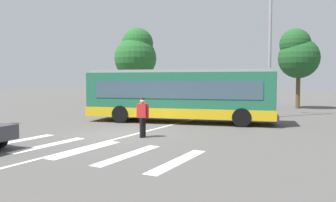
{
  "coord_description": "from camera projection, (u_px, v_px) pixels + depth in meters",
  "views": [
    {
      "loc": [
        8.72,
        -12.08,
        2.42
      ],
      "look_at": [
        0.11,
        4.17,
        1.3
      ],
      "focal_mm": 35.33,
      "sensor_mm": 36.0,
      "label": 1
    }
  ],
  "objects": [
    {
      "name": "parked_car_red",
      "position": [
        219.0,
        99.0,
        29.91
      ],
      "size": [
        2.03,
        4.58,
        1.35
      ],
      "color": "black",
      "rests_on": "ground_plane"
    },
    {
      "name": "background_tree_left",
      "position": [
        136.0,
        54.0,
        31.81
      ],
      "size": [
        4.05,
        4.05,
        7.53
      ],
      "color": "brown",
      "rests_on": "ground_plane"
    },
    {
      "name": "parked_car_silver",
      "position": [
        248.0,
        100.0,
        28.59
      ],
      "size": [
        2.32,
        4.68,
        1.35
      ],
      "color": "black",
      "rests_on": "ground_plane"
    },
    {
      "name": "crosswalk_painted_stripes",
      "position": [
        86.0,
        149.0,
        11.65
      ],
      "size": [
        7.67,
        3.38,
        0.01
      ],
      "color": "silver",
      "rests_on": "ground_plane"
    },
    {
      "name": "lane_center_line",
      "position": [
        153.0,
        129.0,
        16.44
      ],
      "size": [
        0.16,
        24.0,
        0.01
      ],
      "primitive_type": "cube",
      "color": "silver",
      "rests_on": "ground_plane"
    },
    {
      "name": "ground_plane",
      "position": [
        123.0,
        135.0,
        14.87
      ],
      "size": [
        160.0,
        160.0,
        0.0
      ],
      "primitive_type": "plane",
      "color": "#514F4C"
    },
    {
      "name": "city_transit_bus",
      "position": [
        180.0,
        95.0,
        19.31
      ],
      "size": [
        11.19,
        4.99,
        3.06
      ],
      "color": "black",
      "rests_on": "ground_plane"
    },
    {
      "name": "background_tree_right",
      "position": [
        298.0,
        54.0,
        28.76
      ],
      "size": [
        3.52,
        3.52,
        6.96
      ],
      "color": "brown",
      "rests_on": "ground_plane"
    },
    {
      "name": "pedestrian_crossing_street",
      "position": [
        143.0,
        115.0,
        14.13
      ],
      "size": [
        0.58,
        0.39,
        1.72
      ],
      "color": "black",
      "rests_on": "ground_plane"
    },
    {
      "name": "parked_car_champagne",
      "position": [
        188.0,
        99.0,
        30.76
      ],
      "size": [
        2.25,
        4.66,
        1.35
      ],
      "color": "black",
      "rests_on": "ground_plane"
    },
    {
      "name": "twin_arm_street_lamp",
      "position": [
        270.0,
        25.0,
        21.66
      ],
      "size": [
        4.01,
        0.32,
        10.11
      ],
      "color": "#939399",
      "rests_on": "ground_plane"
    }
  ]
}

